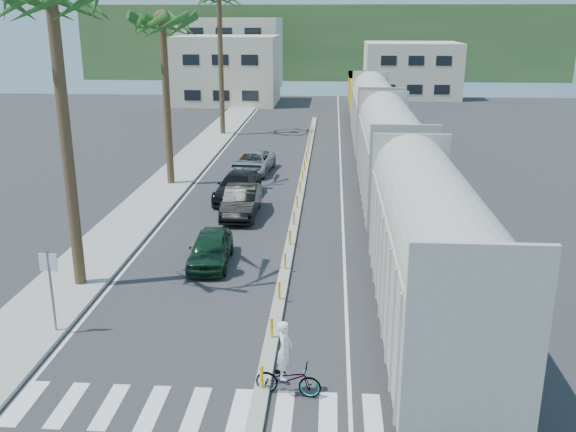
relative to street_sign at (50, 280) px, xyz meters
The scene contains 16 objects.
ground 7.82m from the street_sign, 15.32° to the right, with size 140.00×140.00×0.00m, color #28282B.
sidewalk 23.11m from the street_sign, 92.99° to the left, with size 3.00×90.00×0.15m, color gray.
rails 28.83m from the street_sign, 64.68° to the left, with size 1.56×100.00×0.06m.
median 19.48m from the street_sign, 67.88° to the left, with size 0.45×60.00×0.85m.
crosswalk 8.55m from the street_sign, 28.72° to the right, with size 14.00×2.20×0.01m, color silver.
lane_markings 23.65m from the street_sign, 77.38° to the left, with size 9.42×90.00×0.01m.
freight_train 24.15m from the street_sign, 59.35° to the left, with size 3.00×60.94×5.85m.
palm_trees 22.52m from the street_sign, 92.21° to the left, with size 3.50×37.20×13.75m.
street_sign is the anchor object (origin of this frame).
buildings 69.70m from the street_sign, 89.27° to the left, with size 38.00×27.00×10.00m.
hillside 98.35m from the street_sign, 85.74° to the left, with size 80.00×20.00×12.00m, color #385628.
car_lead 7.94m from the street_sign, 59.09° to the left, with size 1.86×4.25×1.43m, color black.
car_second 14.49m from the street_sign, 72.33° to the left, with size 1.71×4.87×1.60m, color black.
car_third 17.45m from the street_sign, 77.70° to the left, with size 2.54×5.39×1.52m, color black.
car_rear 23.99m from the street_sign, 80.87° to the left, with size 2.84×5.37×1.44m, color #A0A2A5.
cyclist 8.68m from the street_sign, 20.76° to the right, with size 1.21×2.08×2.28m.
Camera 1 is at (1.85, -16.88, 10.28)m, focal length 40.00 mm.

